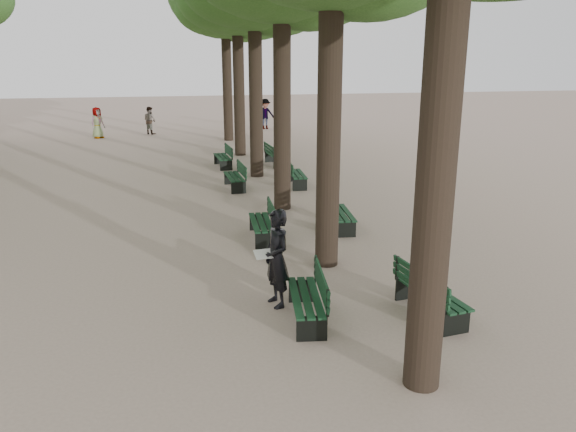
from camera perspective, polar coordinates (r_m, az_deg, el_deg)
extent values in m
plane|color=tan|center=(9.96, 0.28, -11.56)|extent=(120.00, 120.00, 0.00)
cylinder|color=#33261C|center=(7.50, 15.15, 8.87)|extent=(0.52, 0.52, 7.50)
cylinder|color=#33261C|center=(12.14, 4.25, 11.90)|extent=(0.52, 0.52, 7.50)
cylinder|color=#33261C|center=(16.99, -0.61, 13.10)|extent=(0.52, 0.52, 7.50)
cylinder|color=#33261C|center=(21.90, -3.32, 13.73)|extent=(0.52, 0.52, 7.50)
cylinder|color=#33261C|center=(26.85, -5.04, 14.11)|extent=(0.52, 0.52, 7.50)
cylinder|color=#33261C|center=(31.82, -6.23, 14.36)|extent=(0.52, 0.52, 7.50)
cube|color=black|center=(10.23, 1.79, -9.37)|extent=(0.76, 1.85, 0.45)
cube|color=black|center=(10.14, 1.81, -8.23)|extent=(0.78, 1.86, 0.04)
cube|color=black|center=(10.06, 3.41, -6.76)|extent=(0.28, 1.79, 0.40)
cube|color=black|center=(14.60, -2.72, -1.49)|extent=(0.63, 1.83, 0.45)
cube|color=black|center=(14.53, -2.73, -0.65)|extent=(0.65, 1.83, 0.04)
cube|color=black|center=(14.49, -1.64, 0.42)|extent=(0.15, 1.80, 0.40)
cube|color=black|center=(20.20, -5.49, 3.39)|extent=(0.61, 1.82, 0.45)
cube|color=black|center=(20.16, -5.50, 4.02)|extent=(0.63, 1.82, 0.04)
cube|color=black|center=(20.15, -4.74, 4.82)|extent=(0.13, 1.80, 0.40)
cube|color=black|center=(24.25, -6.67, 5.48)|extent=(0.64, 1.83, 0.45)
cube|color=black|center=(24.21, -6.69, 6.00)|extent=(0.66, 1.83, 0.04)
cube|color=black|center=(24.21, -6.05, 6.67)|extent=(0.16, 1.80, 0.40)
cube|color=black|center=(10.73, 14.34, -8.65)|extent=(0.76, 1.85, 0.45)
cube|color=black|center=(10.64, 14.43, -7.55)|extent=(0.78, 1.86, 0.04)
cube|color=black|center=(10.39, 13.24, -6.44)|extent=(0.28, 1.79, 0.40)
cube|color=black|center=(15.52, 5.41, -0.48)|extent=(0.71, 1.84, 0.45)
cube|color=black|center=(15.46, 5.43, 0.32)|extent=(0.73, 1.85, 0.04)
cube|color=black|center=(15.34, 4.43, 1.26)|extent=(0.23, 1.79, 0.40)
cube|color=black|center=(20.56, 0.91, 3.69)|extent=(0.65, 1.83, 0.45)
cube|color=black|center=(20.51, 0.91, 4.30)|extent=(0.67, 1.83, 0.04)
cube|color=black|center=(20.42, 0.14, 5.02)|extent=(0.17, 1.80, 0.40)
cube|color=black|center=(24.56, -1.30, 5.71)|extent=(0.62, 1.83, 0.45)
cube|color=black|center=(24.52, -1.30, 6.23)|extent=(0.64, 1.83, 0.04)
cube|color=black|center=(24.41, -1.95, 6.82)|extent=(0.15, 1.80, 0.40)
imported|color=black|center=(10.55, -1.15, -4.32)|extent=(0.56, 0.83, 1.89)
cube|color=white|center=(10.47, -2.50, -3.89)|extent=(0.37, 0.29, 0.12)
imported|color=#262628|center=(34.46, -18.79, 8.96)|extent=(0.85, 0.87, 1.77)
imported|color=#262628|center=(33.91, -4.93, 9.56)|extent=(0.48, 1.02, 1.68)
imported|color=#262628|center=(35.38, -13.86, 9.41)|extent=(0.80, 0.81, 1.65)
imported|color=#262628|center=(36.87, -2.32, 10.32)|extent=(1.29, 0.54, 1.93)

